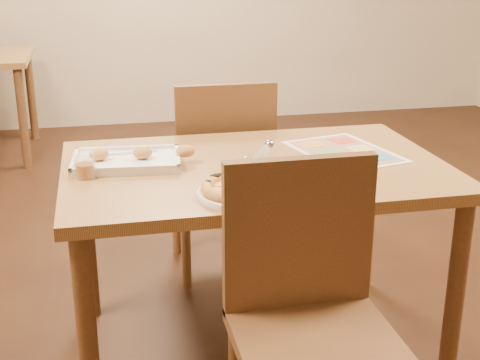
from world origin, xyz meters
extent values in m
plane|color=black|center=(0.00, 0.00, 0.00)|extent=(7.00, 7.00, 0.00)
cube|color=olive|center=(0.00, 0.00, 0.70)|extent=(1.30, 0.85, 0.04)
cylinder|color=brown|center=(-0.59, -0.36, 0.34)|extent=(0.06, 0.06, 0.68)
cylinder|color=brown|center=(-0.59, 0.36, 0.34)|extent=(0.06, 0.06, 0.68)
cylinder|color=brown|center=(0.59, -0.36, 0.34)|extent=(0.06, 0.06, 0.68)
cylinder|color=brown|center=(0.59, 0.36, 0.34)|extent=(0.06, 0.06, 0.68)
cube|color=brown|center=(0.00, -0.70, 0.45)|extent=(0.42, 0.42, 0.04)
cube|color=brown|center=(0.00, -0.51, 0.68)|extent=(0.42, 0.04, 0.45)
cube|color=brown|center=(0.00, 0.70, 0.45)|extent=(0.42, 0.42, 0.04)
cube|color=brown|center=(0.00, 0.51, 0.68)|extent=(0.42, 0.04, 0.45)
cylinder|color=brown|center=(-1.01, 2.43, 0.34)|extent=(0.06, 0.06, 0.68)
cylinder|color=brown|center=(-1.01, 3.17, 0.34)|extent=(0.06, 0.06, 0.68)
cylinder|color=white|center=(-0.12, -0.29, 0.73)|extent=(0.27, 0.27, 0.01)
cylinder|color=gold|center=(-0.11, -0.29, 0.74)|extent=(0.23, 0.23, 0.01)
cylinder|color=#DECA79|center=(-0.11, -0.29, 0.75)|extent=(0.20, 0.20, 0.01)
torus|color=gold|center=(-0.11, -0.29, 0.75)|extent=(0.24, 0.24, 0.04)
cylinder|color=silver|center=(-0.09, -0.28, 0.80)|extent=(0.07, 0.07, 0.09)
cube|color=silver|center=(-0.05, -0.23, 0.82)|extent=(0.11, 0.11, 0.07)
cube|color=silver|center=(-0.43, 0.09, 0.73)|extent=(0.38, 0.28, 0.02)
cube|color=silver|center=(-0.43, 0.09, 0.74)|extent=(0.18, 0.03, 0.00)
ellipsoid|color=#C48346|center=(-0.52, 0.09, 0.76)|extent=(0.07, 0.05, 0.04)
ellipsoid|color=#C48346|center=(-0.38, 0.08, 0.76)|extent=(0.07, 0.05, 0.04)
ellipsoid|color=#C48346|center=(-0.23, 0.07, 0.76)|extent=(0.07, 0.05, 0.04)
cylinder|color=#86450A|center=(-0.57, -0.02, 0.74)|extent=(0.06, 0.06, 0.04)
cylinder|color=white|center=(-0.57, -0.02, 0.76)|extent=(0.07, 0.07, 0.09)
cube|color=white|center=(0.35, 0.07, 0.72)|extent=(0.38, 0.47, 0.00)
camera|label=1|loc=(-0.51, -2.11, 1.42)|focal=50.00mm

